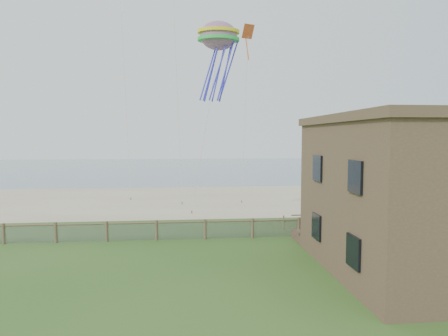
{
  "coord_description": "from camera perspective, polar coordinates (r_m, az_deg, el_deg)",
  "views": [
    {
      "loc": [
        -1.2,
        -18.51,
        6.35
      ],
      "look_at": [
        1.38,
        8.0,
        4.3
      ],
      "focal_mm": 32.0,
      "sensor_mm": 36.0,
      "label": 1
    }
  ],
  "objects": [
    {
      "name": "ground",
      "position": [
        19.61,
        -1.81,
        -14.49
      ],
      "size": [
        160.0,
        160.0,
        0.0
      ],
      "primitive_type": "plane",
      "color": "#2C501B",
      "rests_on": "ground"
    },
    {
      "name": "sand_beach",
      "position": [
        41.02,
        -3.83,
        -4.5
      ],
      "size": [
        72.0,
        20.0,
        0.02
      ],
      "primitive_type": "cube",
      "color": "tan",
      "rests_on": "ground"
    },
    {
      "name": "ocean",
      "position": [
        84.76,
        -4.74,
        0.1
      ],
      "size": [
        160.0,
        68.0,
        0.02
      ],
      "primitive_type": "cube",
      "color": "slate",
      "rests_on": "ground"
    },
    {
      "name": "chainlink_fence",
      "position": [
        25.22,
        -2.72,
        -8.89
      ],
      "size": [
        36.2,
        0.2,
        1.25
      ],
      "primitive_type": null,
      "color": "brown",
      "rests_on": "ground"
    },
    {
      "name": "motel_deck",
      "position": [
        28.14,
        25.21,
        -8.54
      ],
      "size": [
        15.0,
        2.0,
        0.5
      ],
      "primitive_type": "cube",
      "color": "brown",
      "rests_on": "ground"
    },
    {
      "name": "picnic_table",
      "position": [
        25.05,
        12.54,
        -9.47
      ],
      "size": [
        2.07,
        1.72,
        0.77
      ],
      "primitive_type": null,
      "rotation": [
        0.0,
        0.0,
        0.2
      ],
      "color": "brown",
      "rests_on": "ground"
    },
    {
      "name": "octopus_kite",
      "position": [
        30.65,
        -0.78,
        15.38
      ],
      "size": [
        3.27,
        2.41,
        6.44
      ],
      "primitive_type": null,
      "rotation": [
        0.0,
        0.0,
        -0.07
      ],
      "color": "orange"
    },
    {
      "name": "kite_red",
      "position": [
        35.38,
        3.45,
        17.85
      ],
      "size": [
        1.75,
        2.03,
        2.6
      ],
      "primitive_type": null,
      "rotation": [
        0.44,
        0.0,
        0.38
      ],
      "color": "#CB5223"
    }
  ]
}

